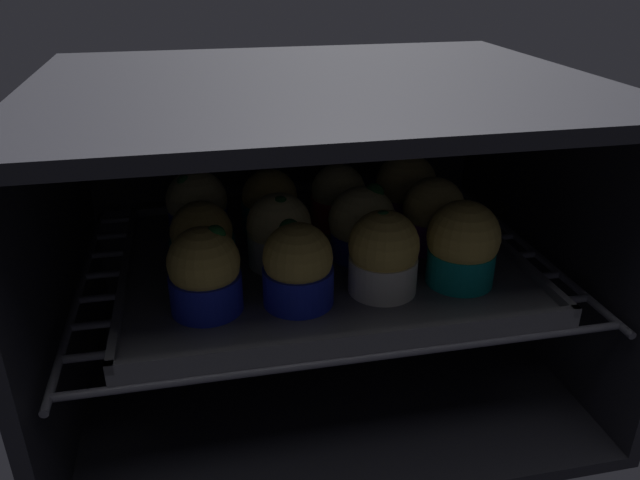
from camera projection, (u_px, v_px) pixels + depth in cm
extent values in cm
cube|color=black|center=(318.00, 363.00, 79.45)|extent=(59.00, 47.00, 1.50)
cube|color=black|center=(317.00, 86.00, 64.26)|extent=(59.00, 47.00, 1.50)
cube|color=black|center=(287.00, 176.00, 91.97)|extent=(59.00, 1.50, 34.00)
cube|color=black|center=(58.00, 262.00, 66.50)|extent=(1.50, 47.00, 34.00)
cube|color=black|center=(541.00, 219.00, 77.20)|extent=(1.50, 47.00, 34.00)
cylinder|color=#51515B|center=(359.00, 358.00, 56.50)|extent=(54.00, 0.80, 0.80)
cylinder|color=#51515B|center=(345.00, 326.00, 61.30)|extent=(54.00, 0.80, 0.80)
cylinder|color=#51515B|center=(333.00, 299.00, 66.10)|extent=(54.00, 0.80, 0.80)
cylinder|color=#51515B|center=(322.00, 275.00, 70.91)|extent=(54.00, 0.80, 0.80)
cylinder|color=#51515B|center=(313.00, 255.00, 75.71)|extent=(54.00, 0.80, 0.80)
cylinder|color=#51515B|center=(305.00, 237.00, 80.51)|extent=(54.00, 0.80, 0.80)
cylinder|color=#51515B|center=(298.00, 220.00, 85.31)|extent=(54.00, 0.80, 0.80)
cylinder|color=#51515B|center=(291.00, 206.00, 90.11)|extent=(54.00, 0.80, 0.80)
cylinder|color=#51515B|center=(80.00, 288.00, 68.28)|extent=(0.80, 42.00, 0.80)
cylinder|color=#51515B|center=(525.00, 245.00, 78.33)|extent=(0.80, 42.00, 0.80)
cube|color=#4C4C51|center=(320.00, 262.00, 71.68)|extent=(44.46, 35.49, 1.20)
cube|color=#4C4C51|center=(359.00, 338.00, 55.86)|extent=(44.46, 0.80, 1.00)
cube|color=#4C4C51|center=(295.00, 200.00, 86.55)|extent=(44.46, 0.80, 1.00)
cube|color=#4C4C51|center=(125.00, 272.00, 67.15)|extent=(0.80, 35.49, 1.00)
cube|color=#4C4C51|center=(494.00, 238.00, 75.26)|extent=(0.80, 35.49, 1.00)
cylinder|color=#1928B7|center=(206.00, 292.00, 60.51)|extent=(7.16, 7.16, 3.83)
sphere|color=gold|center=(204.00, 262.00, 59.10)|extent=(7.08, 7.08, 7.08)
sphere|color=#1E6023|center=(215.00, 236.00, 58.40)|extent=(2.06, 2.06, 2.06)
cylinder|color=#1928B7|center=(298.00, 285.00, 61.71)|extent=(7.16, 7.16, 3.83)
sphere|color=gold|center=(298.00, 257.00, 60.36)|extent=(6.98, 6.98, 6.98)
sphere|color=#19511E|center=(290.00, 229.00, 60.48)|extent=(2.11, 2.11, 2.11)
cylinder|color=silver|center=(382.00, 274.00, 63.91)|extent=(7.16, 7.16, 3.83)
sphere|color=gold|center=(384.00, 245.00, 62.49)|extent=(7.31, 7.31, 7.31)
sphere|color=#28702D|center=(383.00, 221.00, 61.39)|extent=(2.18, 2.18, 2.18)
cylinder|color=#0C8C84|center=(460.00, 266.00, 65.52)|extent=(7.16, 7.16, 3.83)
sphere|color=gold|center=(463.00, 236.00, 64.04)|extent=(7.69, 7.69, 7.69)
cylinder|color=#0C8C84|center=(203.00, 254.00, 68.09)|extent=(7.16, 7.16, 3.83)
sphere|color=gold|center=(201.00, 232.00, 66.95)|extent=(6.83, 6.83, 6.83)
cylinder|color=silver|center=(280.00, 248.00, 69.50)|extent=(7.16, 7.16, 3.83)
sphere|color=#E0CC7A|center=(279.00, 225.00, 68.31)|extent=(7.30, 7.30, 7.30)
sphere|color=#19511E|center=(280.00, 205.00, 66.56)|extent=(2.05, 2.05, 2.05)
cylinder|color=#1928B7|center=(361.00, 241.00, 71.18)|extent=(7.16, 7.16, 3.83)
sphere|color=#E0CC7A|center=(362.00, 220.00, 70.06)|extent=(7.76, 7.76, 7.76)
sphere|color=#19511E|center=(374.00, 193.00, 69.07)|extent=(2.33, 2.33, 2.33)
cylinder|color=#7A238C|center=(432.00, 232.00, 73.43)|extent=(7.16, 7.16, 3.83)
sphere|color=#DBBC60|center=(434.00, 208.00, 72.11)|extent=(7.30, 7.30, 7.30)
sphere|color=#28702D|center=(435.00, 190.00, 71.09)|extent=(2.07, 2.07, 2.07)
cylinder|color=#1928B7|center=(199.00, 222.00, 76.12)|extent=(7.16, 7.16, 3.83)
sphere|color=#E0CC7A|center=(197.00, 200.00, 74.90)|extent=(7.43, 7.43, 7.43)
sphere|color=#28702D|center=(184.00, 182.00, 72.76)|extent=(1.76, 1.76, 1.76)
cylinder|color=#0C8C84|center=(270.00, 215.00, 77.94)|extent=(7.16, 7.16, 3.83)
sphere|color=gold|center=(270.00, 197.00, 76.85)|extent=(6.94, 6.94, 6.94)
cylinder|color=red|center=(338.00, 210.00, 79.46)|extent=(7.16, 7.16, 3.83)
sphere|color=#E0CC7A|center=(338.00, 191.00, 78.30)|extent=(6.89, 6.89, 6.89)
sphere|color=#19511E|center=(344.00, 174.00, 77.23)|extent=(1.85, 1.85, 1.85)
cylinder|color=#7A238C|center=(405.00, 205.00, 80.96)|extent=(7.16, 7.16, 3.83)
sphere|color=#DBBC60|center=(406.00, 183.00, 79.63)|extent=(7.84, 7.84, 7.84)
sphere|color=#28702D|center=(408.00, 157.00, 79.06)|extent=(2.36, 2.36, 2.36)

